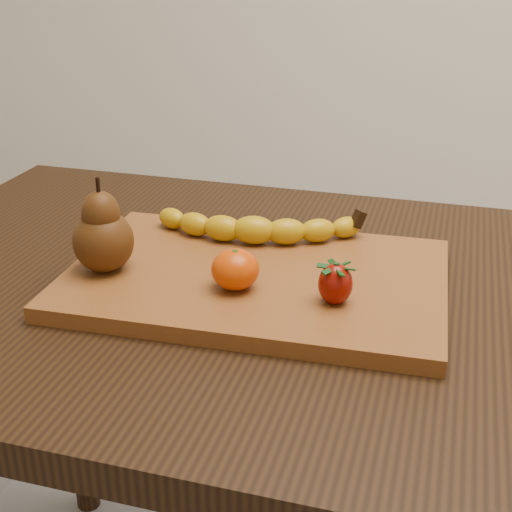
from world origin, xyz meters
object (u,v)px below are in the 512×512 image
(table, at_px, (240,347))
(cutting_board, at_px, (256,278))
(mandarin, at_px, (235,269))
(pear, at_px, (102,225))

(table, xyz_separation_m, cutting_board, (0.02, -0.01, 0.11))
(table, bearing_deg, mandarin, -76.76)
(table, distance_m, pear, 0.24)
(table, bearing_deg, pear, -160.37)
(cutting_board, bearing_deg, mandarin, -104.49)
(table, bearing_deg, cutting_board, -22.64)
(table, xyz_separation_m, mandarin, (0.01, -0.06, 0.14))
(table, distance_m, cutting_board, 0.11)
(cutting_board, height_order, mandarin, mandarin)
(table, xyz_separation_m, pear, (-0.15, -0.05, 0.17))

